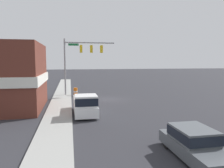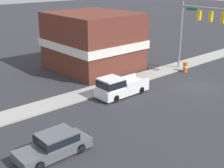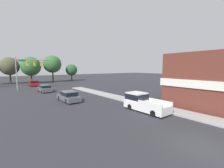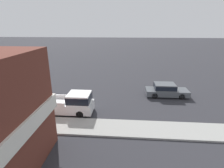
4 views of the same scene
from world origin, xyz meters
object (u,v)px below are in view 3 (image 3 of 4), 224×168
object	(u,v)px
car_distant	(34,83)
pickup_truck_parked	(142,102)
car_lead	(69,96)
car_second_ahead	(45,88)

from	to	relation	value
car_distant	pickup_truck_parked	xyz separation A→B (m)	(5.02, -32.80, 0.16)
car_lead	car_second_ahead	size ratio (longest dim) A/B	1.05
car_second_ahead	pickup_truck_parked	size ratio (longest dim) A/B	0.86
car_second_ahead	car_distant	bearing A→B (deg)	88.97
car_lead	car_distant	bearing A→B (deg)	90.62
car_distant	pickup_truck_parked	distance (m)	33.18
car_lead	car_distant	xyz separation A→B (m)	(-0.25, 23.13, 0.01)
car_lead	pickup_truck_parked	size ratio (longest dim) A/B	0.90
car_lead	pickup_truck_parked	world-z (taller)	pickup_truck_parked
car_second_ahead	car_distant	size ratio (longest dim) A/B	1.01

